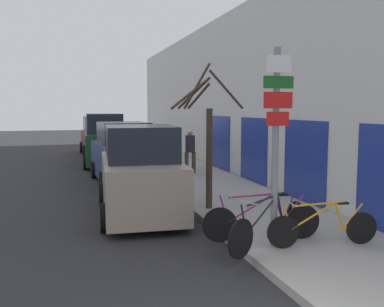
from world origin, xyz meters
name	(u,v)px	position (x,y,z in m)	size (l,w,h in m)	color
ground_plane	(127,186)	(0.00, 11.20, 0.00)	(80.00, 80.00, 0.00)	#28282B
sidewalk_curb	(179,170)	(2.60, 14.00, 0.07)	(3.20, 32.00, 0.15)	#9E9B93
building_facade	(218,96)	(4.35, 13.92, 3.22)	(0.23, 32.00, 6.50)	silver
signpost	(276,139)	(1.67, 3.41, 2.16)	(0.60, 0.15, 3.66)	gray
bicycle_0	(323,227)	(2.51, 3.06, 0.52)	(2.16, 0.44, 0.85)	black
bicycle_1	(270,225)	(1.55, 3.34, 0.56)	(2.19, 1.34, 0.97)	black
bicycle_2	(262,220)	(1.57, 3.70, 0.55)	(2.34, 0.50, 0.94)	black
parked_car_0	(140,175)	(-0.27, 6.88, 1.04)	(2.25, 4.35, 2.29)	gray
parked_car_1	(123,155)	(-0.06, 11.82, 1.01)	(2.16, 4.50, 2.21)	navy
parked_car_2	(104,142)	(-0.28, 16.93, 1.11)	(2.13, 4.38, 2.45)	#144728
parked_car_3	(98,137)	(-0.19, 21.97, 1.01)	(2.05, 4.19, 2.23)	maroon
pedestrian_near	(190,148)	(2.65, 12.38, 1.15)	(0.45, 0.38, 1.73)	#4C3D2D
street_tree	(207,141)	(1.40, 6.55, 1.90)	(1.99, 0.90, 3.69)	#3D2D23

